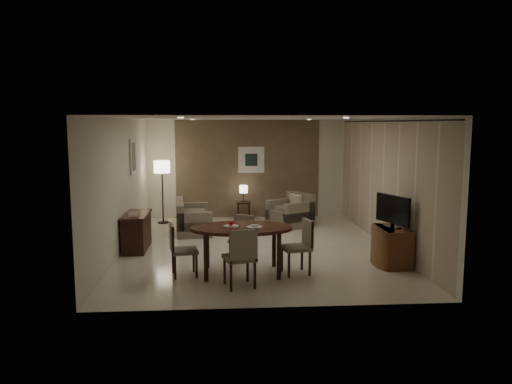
{
  "coord_description": "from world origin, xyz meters",
  "views": [
    {
      "loc": [
        -0.74,
        -10.25,
        2.58
      ],
      "look_at": [
        0.0,
        0.2,
        1.15
      ],
      "focal_mm": 35.0,
      "sensor_mm": 36.0,
      "label": 1
    }
  ],
  "objects": [
    {
      "name": "chair_left",
      "position": [
        -1.37,
        -1.9,
        0.45
      ],
      "size": [
        0.51,
        0.51,
        0.9
      ],
      "primitive_type": null,
      "rotation": [
        0.0,
        0.0,
        1.76
      ],
      "color": "#786F5C",
      "rests_on": "floor"
    },
    {
      "name": "room_shell",
      "position": [
        0.0,
        0.4,
        1.35
      ],
      "size": [
        5.5,
        7.0,
        2.7
      ],
      "color": "beige",
      "rests_on": "ground"
    },
    {
      "name": "flat_tv",
      "position": [
        2.38,
        -1.5,
        1.02
      ],
      "size": [
        0.36,
        0.85,
        0.6
      ],
      "primitive_type": null,
      "rotation": [
        0.0,
        0.0,
        0.35
      ],
      "color": "black",
      "rests_on": "tv_cabinet"
    },
    {
      "name": "plate_b",
      "position": [
        -0.17,
        -1.89,
        0.83
      ],
      "size": [
        0.26,
        0.26,
        0.02
      ],
      "primitive_type": "cylinder",
      "color": "white",
      "rests_on": "dining_table"
    },
    {
      "name": "round_rug",
      "position": [
        -0.13,
        1.81,
        0.01
      ],
      "size": [
        1.27,
        1.27,
        0.01
      ],
      "primitive_type": "cylinder",
      "color": "#403524",
      "rests_on": "floor"
    },
    {
      "name": "art_back_canvas",
      "position": [
        0.1,
        3.44,
        1.6
      ],
      "size": [
        0.34,
        0.01,
        0.34
      ],
      "primitive_type": "cube",
      "color": "black",
      "rests_on": "wall_back"
    },
    {
      "name": "telephone",
      "position": [
        -2.49,
        -0.3,
        0.8
      ],
      "size": [
        0.2,
        0.14,
        0.09
      ],
      "primitive_type": null,
      "color": "white",
      "rests_on": "console_desk"
    },
    {
      "name": "chair_near",
      "position": [
        -0.46,
        -2.54,
        0.48
      ],
      "size": [
        0.57,
        0.57,
        0.97
      ],
      "primitive_type": null,
      "rotation": [
        0.0,
        0.0,
        3.39
      ],
      "color": "#786F5C",
      "rests_on": "floor"
    },
    {
      "name": "floor_lamp",
      "position": [
        -2.27,
        2.77,
        0.82
      ],
      "size": [
        0.41,
        0.41,
        1.64
      ],
      "primitive_type": null,
      "color": "#FFE5B7",
      "rests_on": "floor"
    },
    {
      "name": "art_back_frame",
      "position": [
        0.1,
        3.46,
        1.6
      ],
      "size": [
        0.72,
        0.03,
        0.72
      ],
      "primitive_type": "cube",
      "color": "silver",
      "rests_on": "wall_back"
    },
    {
      "name": "art_left_frame",
      "position": [
        -2.72,
        1.2,
        1.85
      ],
      "size": [
        0.03,
        0.6,
        0.8
      ],
      "primitive_type": "cube",
      "color": "silver",
      "rests_on": "wall_left"
    },
    {
      "name": "curtain_wall",
      "position": [
        2.68,
        0.0,
        1.32
      ],
      "size": [
        0.08,
        6.7,
        2.58
      ],
      "primitive_type": null,
      "color": "beige",
      "rests_on": "wall_right"
    },
    {
      "name": "curtain_rod",
      "position": [
        2.68,
        0.0,
        2.64
      ],
      "size": [
        0.03,
        6.8,
        0.03
      ],
      "primitive_type": "cylinder",
      "rotation": [
        1.57,
        0.0,
        0.0
      ],
      "color": "black",
      "rests_on": "wall_right"
    },
    {
      "name": "fruit_apple",
      "position": [
        -0.57,
        -1.79,
        0.89
      ],
      "size": [
        0.09,
        0.09,
        0.09
      ],
      "primitive_type": "sphere",
      "color": "red",
      "rests_on": "plate_a"
    },
    {
      "name": "downlight_fl",
      "position": [
        -1.4,
        1.8,
        2.69
      ],
      "size": [
        0.1,
        0.1,
        0.01
      ],
      "primitive_type": "cylinder",
      "color": "white",
      "rests_on": "ceiling"
    },
    {
      "name": "side_table",
      "position": [
        -0.13,
        3.11,
        0.24
      ],
      "size": [
        0.38,
        0.38,
        0.48
      ],
      "primitive_type": null,
      "color": "black",
      "rests_on": "floor"
    },
    {
      "name": "console_desk",
      "position": [
        -2.49,
        0.0,
        0.38
      ],
      "size": [
        0.48,
        1.2,
        0.75
      ],
      "primitive_type": null,
      "color": "#441F15",
      "rests_on": "floor"
    },
    {
      "name": "art_left_canvas",
      "position": [
        -2.71,
        1.2,
        1.85
      ],
      "size": [
        0.01,
        0.46,
        0.64
      ],
      "primitive_type": "cube",
      "color": "gray",
      "rests_on": "wall_left"
    },
    {
      "name": "dining_table",
      "position": [
        -0.39,
        -1.84,
        0.41
      ],
      "size": [
        1.76,
        1.1,
        0.83
      ],
      "primitive_type": null,
      "color": "#441F15",
      "rests_on": "floor"
    },
    {
      "name": "chair_far",
      "position": [
        -0.37,
        -1.04,
        0.43
      ],
      "size": [
        0.52,
        0.52,
        0.85
      ],
      "primitive_type": null,
      "rotation": [
        0.0,
        0.0,
        -0.33
      ],
      "color": "#786F5C",
      "rests_on": "floor"
    },
    {
      "name": "chair_right",
      "position": [
        0.54,
        -1.91,
        0.47
      ],
      "size": [
        0.54,
        0.54,
        0.94
      ],
      "primitive_type": null,
      "rotation": [
        0.0,
        0.0,
        -1.37
      ],
      "color": "#786F5C",
      "rests_on": "floor"
    },
    {
      "name": "sofa",
      "position": [
        -1.42,
        1.66,
        0.38
      ],
      "size": [
        1.69,
        0.96,
        0.76
      ],
      "primitive_type": null,
      "rotation": [
        0.0,
        0.0,
        1.66
      ],
      "color": "#786F5C",
      "rests_on": "floor"
    },
    {
      "name": "downlight_fr",
      "position": [
        1.4,
        1.8,
        2.69
      ],
      "size": [
        0.1,
        0.1,
        0.01
      ],
      "primitive_type": "cylinder",
      "color": "white",
      "rests_on": "ceiling"
    },
    {
      "name": "armchair",
      "position": [
        1.0,
        2.12,
        0.42
      ],
      "size": [
        1.24,
        1.25,
        0.83
      ],
      "primitive_type": null,
      "rotation": [
        0.0,
        0.0,
        -1.03
      ],
      "color": "#786F5C",
      "rests_on": "floor"
    },
    {
      "name": "table_lamp",
      "position": [
        -0.13,
        3.11,
        0.73
      ],
      "size": [
        0.22,
        0.22,
        0.5
      ],
      "primitive_type": null,
      "color": "#FFEAC1",
      "rests_on": "side_table"
    },
    {
      "name": "taupe_accent",
      "position": [
        0.0,
        3.48,
        1.35
      ],
      "size": [
        3.96,
        0.03,
        2.7
      ],
      "primitive_type": "cube",
      "color": "brown",
      "rests_on": "wall_back"
    },
    {
      "name": "downlight_nl",
      "position": [
        -1.4,
        -1.8,
        2.69
      ],
      "size": [
        0.1,
        0.1,
        0.01
      ],
      "primitive_type": "cylinder",
      "color": "white",
      "rests_on": "ceiling"
    },
    {
      "name": "downlight_nr",
      "position": [
        1.4,
        -1.8,
        2.69
      ],
      "size": [
        0.1,
        0.1,
        0.01
      ],
      "primitive_type": "cylinder",
      "color": "white",
      "rests_on": "ceiling"
    },
    {
      "name": "napkin",
      "position": [
        -0.17,
        -1.89,
        0.86
      ],
      "size": [
        0.12,
        0.08,
        0.03
      ],
      "primitive_type": "cube",
      "color": "white",
      "rests_on": "plate_b"
    },
    {
      "name": "tv_cabinet",
      "position": [
        2.4,
        -1.5,
        0.35
      ],
      "size": [
        0.48,
        0.9,
        0.7
      ],
      "primitive_type": null,
      "color": "brown",
      "rests_on": "floor"
    },
    {
      "name": "plate_a",
      "position": [
        -0.57,
        -1.79,
        0.83
      ],
      "size": [
        0.26,
        0.26,
        0.02
      ],
      "primitive_type": "cylinder",
      "color": "white",
      "rests_on": "dining_table"
    }
  ]
}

